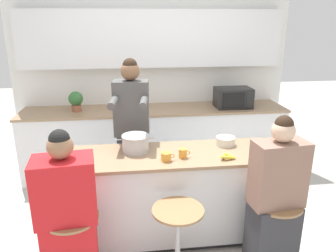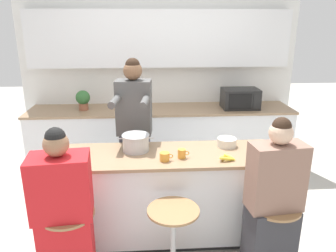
{
  "view_description": "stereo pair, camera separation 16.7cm",
  "coord_description": "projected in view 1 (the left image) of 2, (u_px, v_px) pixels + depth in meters",
  "views": [
    {
      "loc": [
        -0.35,
        -2.78,
        2.06
      ],
      "look_at": [
        0.0,
        0.06,
        1.13
      ],
      "focal_mm": 35.0,
      "sensor_mm": 36.0,
      "label": 1
    },
    {
      "loc": [
        -0.19,
        -2.8,
        2.06
      ],
      "look_at": [
        0.0,
        0.06,
        1.13
      ],
      "focal_mm": 35.0,
      "sensor_mm": 36.0,
      "label": 2
    }
  ],
  "objects": [
    {
      "name": "person_seated_near",
      "position": [
        275.0,
        206.0,
        2.64
      ],
      "size": [
        0.44,
        0.3,
        1.39
      ],
      "rotation": [
        0.0,
        0.0,
        0.11
      ],
      "color": "#333338",
      "rests_on": "ground_plane"
    },
    {
      "name": "coffee_cup_far",
      "position": [
        183.0,
        153.0,
        2.94
      ],
      "size": [
        0.1,
        0.07,
        0.08
      ],
      "color": "orange",
      "rests_on": "kitchen_island"
    },
    {
      "name": "coffee_cup_near",
      "position": [
        166.0,
        157.0,
        2.87
      ],
      "size": [
        0.12,
        0.09,
        0.08
      ],
      "color": "orange",
      "rests_on": "kitchen_island"
    },
    {
      "name": "ground_plane",
      "position": [
        169.0,
        234.0,
        3.31
      ],
      "size": [
        16.0,
        16.0,
        0.0
      ],
      "primitive_type": "plane",
      "color": "#B2ADA3"
    },
    {
      "name": "cooking_pot",
      "position": [
        136.0,
        143.0,
        3.06
      ],
      "size": [
        0.35,
        0.26,
        0.16
      ],
      "color": "#B7BABC",
      "rests_on": "kitchen_island"
    },
    {
      "name": "person_wrapped_blanket",
      "position": [
        68.0,
        220.0,
        2.45
      ],
      "size": [
        0.47,
        0.33,
        1.35
      ],
      "rotation": [
        0.0,
        0.0,
        0.1
      ],
      "color": "red",
      "rests_on": "ground_plane"
    },
    {
      "name": "fruit_bowl",
      "position": [
        225.0,
        141.0,
        3.23
      ],
      "size": [
        0.19,
        0.19,
        0.08
      ],
      "color": "silver",
      "rests_on": "kitchen_island"
    },
    {
      "name": "bar_stool_leftmost",
      "position": [
        74.0,
        246.0,
        2.55
      ],
      "size": [
        0.41,
        0.41,
        0.65
      ],
      "color": "#997047",
      "rests_on": "ground_plane"
    },
    {
      "name": "potted_plant",
      "position": [
        76.0,
        100.0,
        4.25
      ],
      "size": [
        0.19,
        0.19,
        0.26
      ],
      "color": "#93563D",
      "rests_on": "back_counter"
    },
    {
      "name": "wall_back",
      "position": [
        153.0,
        60.0,
        4.52
      ],
      "size": [
        3.82,
        0.22,
        2.7
      ],
      "color": "silver",
      "rests_on": "ground_plane"
    },
    {
      "name": "microwave",
      "position": [
        233.0,
        98.0,
        4.45
      ],
      "size": [
        0.48,
        0.33,
        0.27
      ],
      "color": "black",
      "rests_on": "back_counter"
    },
    {
      "name": "back_counter",
      "position": [
        156.0,
        141.0,
        4.56
      ],
      "size": [
        3.54,
        0.66,
        0.92
      ],
      "color": "silver",
      "rests_on": "ground_plane"
    },
    {
      "name": "bar_stool_center",
      "position": [
        178.0,
        238.0,
        2.65
      ],
      "size": [
        0.41,
        0.41,
        0.65
      ],
      "color": "#997047",
      "rests_on": "ground_plane"
    },
    {
      "name": "bar_stool_rightmost",
      "position": [
        274.0,
        230.0,
        2.74
      ],
      "size": [
        0.41,
        0.41,
        0.65
      ],
      "color": "#997047",
      "rests_on": "ground_plane"
    },
    {
      "name": "banana_bunch",
      "position": [
        227.0,
        156.0,
        2.91
      ],
      "size": [
        0.17,
        0.12,
        0.05
      ],
      "color": "yellow",
      "rests_on": "kitchen_island"
    },
    {
      "name": "kitchen_island",
      "position": [
        169.0,
        195.0,
        3.17
      ],
      "size": [
        2.04,
        0.64,
        0.88
      ],
      "color": "black",
      "rests_on": "ground_plane"
    },
    {
      "name": "person_cooking",
      "position": [
        132.0,
        139.0,
        3.48
      ],
      "size": [
        0.41,
        0.57,
        1.71
      ],
      "rotation": [
        0.0,
        0.0,
        -0.11
      ],
      "color": "#383842",
      "rests_on": "ground_plane"
    }
  ]
}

